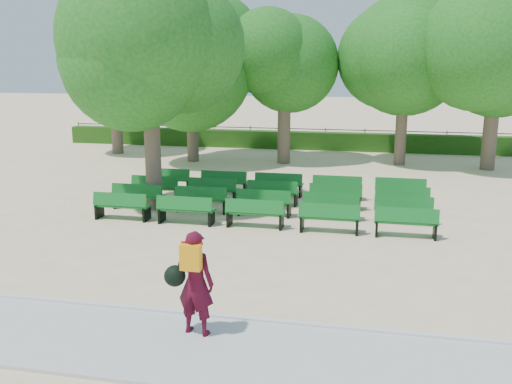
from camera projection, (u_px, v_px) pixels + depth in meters
ground at (243, 221)px, 16.14m from camera, size 120.00×120.00×0.00m
paving at (136, 343)px, 9.07m from camera, size 30.00×2.20×0.06m
curb at (163, 312)px, 10.17m from camera, size 30.00×0.12×0.10m
hedge at (305, 141)px, 29.39m from camera, size 26.00×0.70×0.90m
fence at (306, 148)px, 29.87m from camera, size 26.00×0.10×1.02m
tree_line at (294, 162)px, 25.67m from camera, size 21.80×6.80×7.04m
bench_array at (269, 207)px, 17.35m from camera, size 1.63×0.63×1.01m
tree_among at (149, 49)px, 16.48m from camera, size 4.84×4.84×6.98m
person at (194, 281)px, 9.15m from camera, size 0.85×0.54×1.74m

